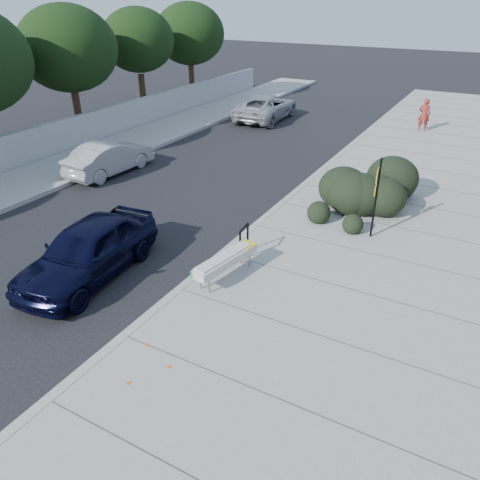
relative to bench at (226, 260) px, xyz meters
The scene contains 17 objects.
ground 1.39m from the bench, 126.15° to the right, with size 120.00×120.00×0.00m, color black.
sidewalk_near 6.33m from the bench, 39.40° to the left, with size 11.20×50.00×0.15m, color gray.
sidewalk_far 11.00m from the bench, 158.65° to the left, with size 3.00×50.00×0.15m, color gray.
curb_near 4.10m from the bench, 100.36° to the left, with size 0.22×50.00×0.17m, color #9E9E99.
curb_far 9.62m from the bench, 155.39° to the left, with size 0.22×50.00×0.17m, color #9E9E99.
far_wall 12.58m from the bench, 161.47° to the left, with size 0.30×40.00×1.50m, color #9E9E99.
tree_far_d 15.86m from the bench, 148.84° to the left, with size 4.60×4.60×6.16m.
tree_far_e 18.88m from the bench, 135.51° to the left, with size 4.00×4.00×5.90m.
tree_far_f 22.62m from the bench, 126.32° to the left, with size 4.40×4.40×6.07m.
bench is the anchor object (origin of this frame).
bike_rack 1.19m from the bench, 96.35° to the left, with size 0.12×0.60×0.88m.
sign_post 4.84m from the bench, 57.20° to the left, with size 0.10×0.28×2.40m.
hedge 6.28m from the bench, 73.12° to the left, with size 2.10×4.20×1.57m, color black.
sedan_navy 3.52m from the bench, 156.53° to the right, with size 1.74×4.32×1.47m, color black.
wagon_silver 9.49m from the bench, 150.10° to the left, with size 1.36×3.91×1.29m, color #A5A6AA.
suv_silver 17.28m from the bench, 112.93° to the left, with size 2.31×5.01×1.39m, color #A6A8AB.
pedestrian 17.28m from the bench, 84.38° to the left, with size 0.59×0.39×1.62m, color maroon.
Camera 1 is at (5.89, -7.57, 6.53)m, focal length 35.00 mm.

